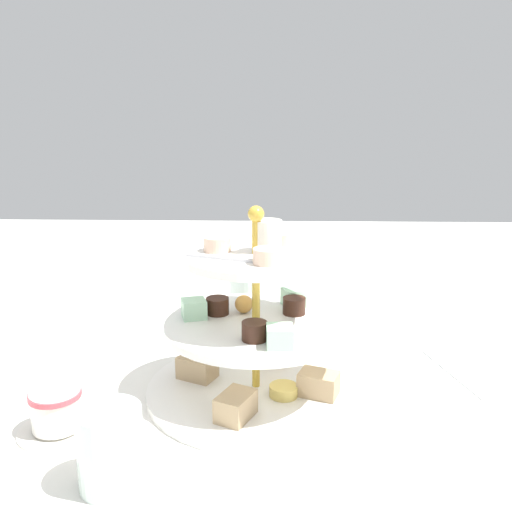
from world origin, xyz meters
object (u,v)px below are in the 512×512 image
at_px(butter_knife_right, 85,354).
at_px(tiered_serving_stand, 256,339).
at_px(water_glass_tall_right, 249,290).
at_px(teacup_with_saucer, 57,412).
at_px(butter_knife_left, 451,370).
at_px(water_glass_short_left, 110,448).

bearing_deg(butter_knife_right, tiered_serving_stand, 79.38).
bearing_deg(tiered_serving_stand, water_glass_tall_right, 94.78).
distance_m(teacup_with_saucer, butter_knife_left, 0.53).
xyz_separation_m(water_glass_short_left, butter_knife_right, (-0.13, 0.30, -0.04)).
xyz_separation_m(water_glass_tall_right, butter_knife_left, (0.29, -0.16, -0.06)).
relative_size(water_glass_tall_right, teacup_with_saucer, 1.47).
xyz_separation_m(water_glass_short_left, butter_knife_left, (0.41, 0.26, -0.04)).
height_order(water_glass_tall_right, teacup_with_saucer, water_glass_tall_right).
height_order(teacup_with_saucer, butter_knife_left, teacup_with_saucer).
xyz_separation_m(butter_knife_left, butter_knife_right, (-0.54, 0.04, 0.00)).
bearing_deg(butter_knife_left, teacup_with_saucer, 94.57).
bearing_deg(water_glass_short_left, tiered_serving_stand, 54.46).
distance_m(tiered_serving_stand, water_glass_short_left, 0.24).
xyz_separation_m(tiered_serving_stand, butter_knife_right, (-0.26, 0.11, -0.07)).
height_order(teacup_with_saucer, butter_knife_right, teacup_with_saucer).
height_order(tiered_serving_stand, butter_knife_left, tiered_serving_stand).
relative_size(butter_knife_left, butter_knife_right, 1.00).
distance_m(butter_knife_left, butter_knife_right, 0.54).
bearing_deg(water_glass_short_left, water_glass_tall_right, 74.60).
bearing_deg(tiered_serving_stand, butter_knife_left, 14.43).
bearing_deg(teacup_with_saucer, water_glass_short_left, -45.95).
relative_size(water_glass_tall_right, butter_knife_right, 0.78).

